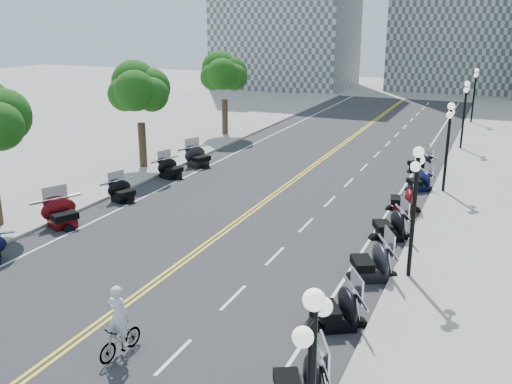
% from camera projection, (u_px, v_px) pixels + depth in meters
% --- Properties ---
extents(ground, '(160.00, 160.00, 0.00)m').
position_uv_depth(ground, '(156.00, 282.00, 21.26)').
color(ground, gray).
extents(road, '(16.00, 90.00, 0.01)m').
position_uv_depth(road, '(260.00, 205.00, 30.03)').
color(road, '#333335').
rests_on(road, ground).
extents(centerline_yellow_a, '(0.12, 90.00, 0.00)m').
position_uv_depth(centerline_yellow_a, '(258.00, 204.00, 30.08)').
color(centerline_yellow_a, yellow).
rests_on(centerline_yellow_a, road).
extents(centerline_yellow_b, '(0.12, 90.00, 0.00)m').
position_uv_depth(centerline_yellow_b, '(262.00, 205.00, 29.99)').
color(centerline_yellow_b, yellow).
rests_on(centerline_yellow_b, road).
extents(edge_line_north, '(0.12, 90.00, 0.00)m').
position_uv_depth(edge_line_north, '(382.00, 221.00, 27.60)').
color(edge_line_north, white).
rests_on(edge_line_north, road).
extents(edge_line_south, '(0.12, 90.00, 0.00)m').
position_uv_depth(edge_line_south, '(157.00, 191.00, 32.46)').
color(edge_line_south, white).
rests_on(edge_line_south, road).
extents(lane_dash_5, '(0.12, 2.00, 0.00)m').
position_uv_depth(lane_dash_5, '(174.00, 357.00, 16.53)').
color(lane_dash_5, white).
rests_on(lane_dash_5, road).
extents(lane_dash_6, '(0.12, 2.00, 0.00)m').
position_uv_depth(lane_dash_6, '(233.00, 297.00, 20.04)').
color(lane_dash_6, white).
rests_on(lane_dash_6, road).
extents(lane_dash_7, '(0.12, 2.00, 0.00)m').
position_uv_depth(lane_dash_7, '(275.00, 256.00, 23.55)').
color(lane_dash_7, white).
rests_on(lane_dash_7, road).
extents(lane_dash_8, '(0.12, 2.00, 0.00)m').
position_uv_depth(lane_dash_8, '(306.00, 225.00, 27.06)').
color(lane_dash_8, white).
rests_on(lane_dash_8, road).
extents(lane_dash_9, '(0.12, 2.00, 0.00)m').
position_uv_depth(lane_dash_9, '(330.00, 201.00, 30.57)').
color(lane_dash_9, white).
rests_on(lane_dash_9, road).
extents(lane_dash_10, '(0.12, 2.00, 0.00)m').
position_uv_depth(lane_dash_10, '(349.00, 183.00, 34.08)').
color(lane_dash_10, white).
rests_on(lane_dash_10, road).
extents(lane_dash_11, '(0.12, 2.00, 0.00)m').
position_uv_depth(lane_dash_11, '(364.00, 167.00, 37.59)').
color(lane_dash_11, white).
rests_on(lane_dash_11, road).
extents(lane_dash_12, '(0.12, 2.00, 0.00)m').
position_uv_depth(lane_dash_12, '(377.00, 154.00, 41.10)').
color(lane_dash_12, white).
rests_on(lane_dash_12, road).
extents(lane_dash_13, '(0.12, 2.00, 0.00)m').
position_uv_depth(lane_dash_13, '(388.00, 144.00, 44.62)').
color(lane_dash_13, white).
rests_on(lane_dash_13, road).
extents(lane_dash_14, '(0.12, 2.00, 0.00)m').
position_uv_depth(lane_dash_14, '(397.00, 135.00, 48.13)').
color(lane_dash_14, white).
rests_on(lane_dash_14, road).
extents(lane_dash_15, '(0.12, 2.00, 0.00)m').
position_uv_depth(lane_dash_15, '(405.00, 127.00, 51.64)').
color(lane_dash_15, white).
rests_on(lane_dash_15, road).
extents(lane_dash_16, '(0.12, 2.00, 0.00)m').
position_uv_depth(lane_dash_16, '(412.00, 120.00, 55.15)').
color(lane_dash_16, white).
rests_on(lane_dash_16, road).
extents(lane_dash_17, '(0.12, 2.00, 0.00)m').
position_uv_depth(lane_dash_17, '(418.00, 114.00, 58.66)').
color(lane_dash_17, white).
rests_on(lane_dash_17, road).
extents(lane_dash_18, '(0.12, 2.00, 0.00)m').
position_uv_depth(lane_dash_18, '(423.00, 108.00, 62.17)').
color(lane_dash_18, white).
rests_on(lane_dash_18, road).
extents(lane_dash_19, '(0.12, 2.00, 0.00)m').
position_uv_depth(lane_dash_19, '(428.00, 104.00, 65.68)').
color(lane_dash_19, white).
rests_on(lane_dash_19, road).
extents(sidewalk_north, '(5.00, 90.00, 0.15)m').
position_uv_depth(sidewalk_north, '(472.00, 232.00, 26.02)').
color(sidewalk_north, '#9E9991').
rests_on(sidewalk_north, ground).
extents(sidewalk_south, '(5.00, 90.00, 0.15)m').
position_uv_depth(sidewalk_south, '(99.00, 182.00, 34.00)').
color(sidewalk_south, '#9E9991').
rests_on(sidewalk_south, ground).
extents(street_lamp_2, '(0.50, 1.20, 4.90)m').
position_uv_depth(street_lamp_2, '(413.00, 214.00, 20.74)').
color(street_lamp_2, black).
rests_on(street_lamp_2, sidewalk_north).
extents(street_lamp_3, '(0.50, 1.20, 4.90)m').
position_uv_depth(street_lamp_3, '(447.00, 148.00, 31.28)').
color(street_lamp_3, black).
rests_on(street_lamp_3, sidewalk_north).
extents(street_lamp_4, '(0.50, 1.20, 4.90)m').
position_uv_depth(street_lamp_4, '(464.00, 115.00, 41.81)').
color(street_lamp_4, black).
rests_on(street_lamp_4, sidewalk_north).
extents(street_lamp_5, '(0.50, 1.20, 4.90)m').
position_uv_depth(street_lamp_5, '(474.00, 96.00, 52.34)').
color(street_lamp_5, black).
rests_on(street_lamp_5, sidewalk_north).
extents(tree_3, '(4.80, 4.80, 9.20)m').
position_uv_depth(tree_3, '(140.00, 96.00, 35.96)').
color(tree_3, '#235619').
rests_on(tree_3, sidewalk_south).
extents(tree_4, '(4.80, 4.80, 9.20)m').
position_uv_depth(tree_4, '(224.00, 78.00, 46.49)').
color(tree_4, '#235619').
rests_on(tree_4, sidewalk_south).
extents(motorcycle_n_4, '(2.76, 2.76, 1.43)m').
position_uv_depth(motorcycle_n_4, '(301.00, 379.00, 14.34)').
color(motorcycle_n_4, black).
rests_on(motorcycle_n_4, road).
extents(motorcycle_n_5, '(2.84, 2.84, 1.44)m').
position_uv_depth(motorcycle_n_5, '(338.00, 306.00, 17.99)').
color(motorcycle_n_5, black).
rests_on(motorcycle_n_5, road).
extents(motorcycle_n_6, '(2.96, 2.96, 1.54)m').
position_uv_depth(motorcycle_n_6, '(372.00, 259.00, 21.35)').
color(motorcycle_n_6, black).
rests_on(motorcycle_n_6, road).
extents(motorcycle_n_7, '(2.82, 2.82, 1.47)m').
position_uv_depth(motorcycle_n_7, '(390.00, 223.00, 25.24)').
color(motorcycle_n_7, black).
rests_on(motorcycle_n_7, road).
extents(motorcycle_n_8, '(2.25, 2.25, 1.34)m').
position_uv_depth(motorcycle_n_8, '(403.00, 198.00, 29.00)').
color(motorcycle_n_8, '#590A0C').
rests_on(motorcycle_n_8, road).
extents(motorcycle_n_9, '(2.52, 2.52, 1.28)m').
position_uv_depth(motorcycle_n_9, '(419.00, 180.00, 32.40)').
color(motorcycle_n_9, black).
rests_on(motorcycle_n_9, road).
extents(motorcycle_n_10, '(2.67, 2.67, 1.33)m').
position_uv_depth(motorcycle_n_10, '(420.00, 162.00, 36.32)').
color(motorcycle_n_10, black).
rests_on(motorcycle_n_10, road).
extents(motorcycle_s_6, '(2.87, 2.87, 1.50)m').
position_uv_depth(motorcycle_s_6, '(61.00, 211.00, 26.69)').
color(motorcycle_s_6, '#590A0C').
rests_on(motorcycle_s_6, road).
extents(motorcycle_s_7, '(2.31, 2.31, 1.27)m').
position_uv_depth(motorcycle_s_7, '(122.00, 190.00, 30.47)').
color(motorcycle_s_7, black).
rests_on(motorcycle_s_7, road).
extents(motorcycle_s_8, '(2.36, 2.36, 1.35)m').
position_uv_depth(motorcycle_s_8, '(171.00, 167.00, 34.94)').
color(motorcycle_s_8, black).
rests_on(motorcycle_s_8, road).
extents(motorcycle_s_9, '(2.75, 2.75, 1.48)m').
position_uv_depth(motorcycle_s_9, '(198.00, 156.00, 37.62)').
color(motorcycle_s_9, black).
rests_on(motorcycle_s_9, road).
extents(bicycle, '(0.69, 1.71, 1.00)m').
position_uv_depth(bicycle, '(120.00, 340.00, 16.49)').
color(bicycle, '#A51414').
rests_on(bicycle, road).
extents(cyclist_rider, '(0.68, 0.45, 1.88)m').
position_uv_depth(cyclist_rider, '(117.00, 295.00, 16.07)').
color(cyclist_rider, white).
rests_on(cyclist_rider, bicycle).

